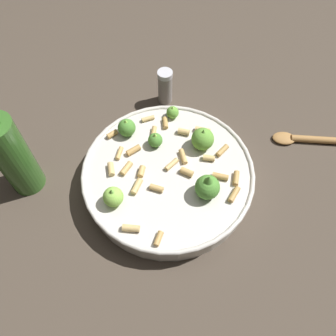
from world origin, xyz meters
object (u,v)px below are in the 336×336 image
Objects in this scene: cooking_pan at (168,175)px; wooden_spoon at (316,140)px; pepper_shaker at (165,87)px; olive_oil_bottle at (12,155)px.

cooking_pan reaches higher than wooden_spoon.
olive_oil_bottle reaches higher than pepper_shaker.
cooking_pan is 3.85× the size of pepper_shaker.
olive_oil_bottle is (-0.31, -0.20, 0.06)m from pepper_shaker.
cooking_pan is 1.44× the size of olive_oil_bottle.
cooking_pan is at bearing -6.46° from olive_oil_bottle.
wooden_spoon is (0.33, -0.17, -0.04)m from pepper_shaker.
wooden_spoon is (0.64, 0.04, -0.09)m from olive_oil_bottle.
wooden_spoon is at bearing -26.72° from pepper_shaker.
cooking_pan is at bearing -94.28° from pepper_shaker.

